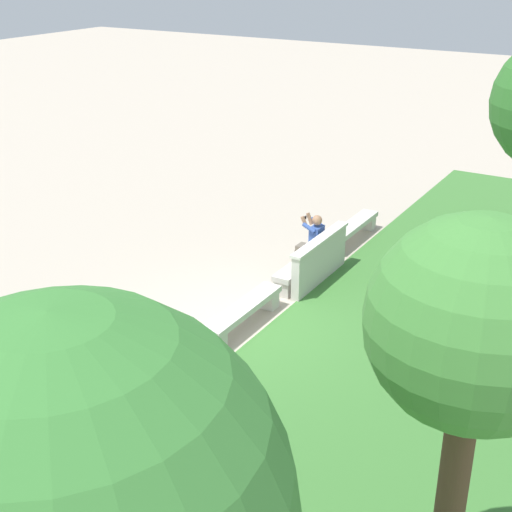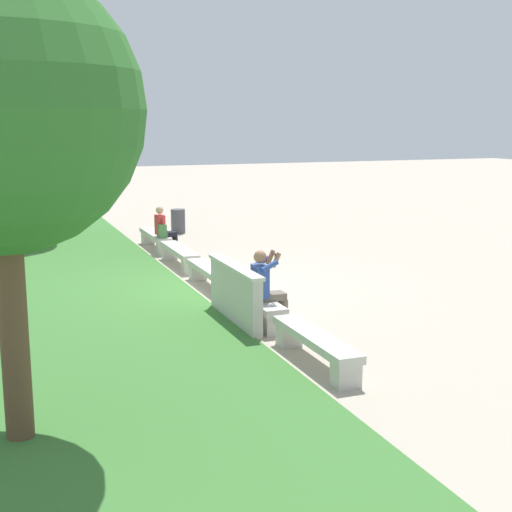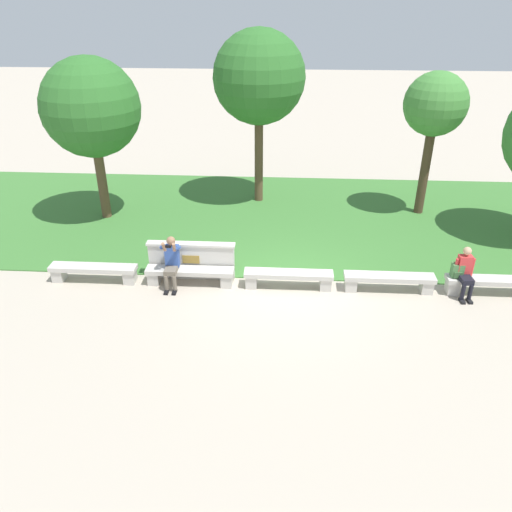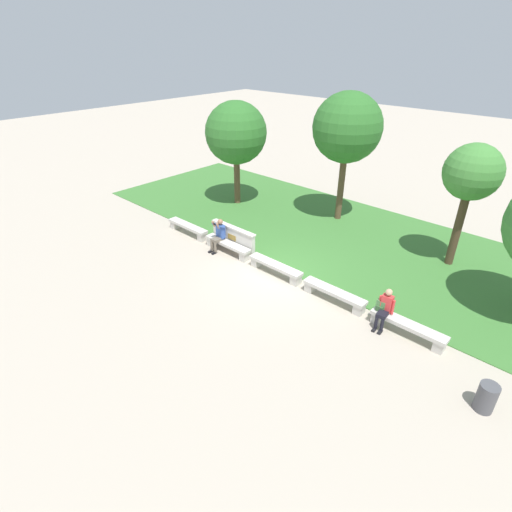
% 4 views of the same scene
% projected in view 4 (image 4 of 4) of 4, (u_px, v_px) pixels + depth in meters
% --- Properties ---
extents(ground_plane, '(80.00, 80.00, 0.00)m').
position_uv_depth(ground_plane, '(275.00, 274.00, 14.64)').
color(ground_plane, '#B2A593').
extents(grass_strip, '(24.25, 8.00, 0.03)m').
position_uv_depth(grass_strip, '(340.00, 235.00, 17.45)').
color(grass_strip, '#3D7533').
rests_on(grass_strip, ground).
extents(bench_main, '(2.23, 0.40, 0.45)m').
position_uv_depth(bench_main, '(188.00, 228.00, 17.45)').
color(bench_main, beige).
rests_on(bench_main, ground).
extents(bench_near, '(2.23, 0.40, 0.45)m').
position_uv_depth(bench_near, '(228.00, 246.00, 15.97)').
color(bench_near, beige).
rests_on(bench_near, ground).
extents(bench_mid, '(2.23, 0.40, 0.45)m').
position_uv_depth(bench_mid, '(275.00, 267.00, 14.49)').
color(bench_mid, beige).
rests_on(bench_mid, ground).
extents(bench_far, '(2.23, 0.40, 0.45)m').
position_uv_depth(bench_far, '(334.00, 294.00, 13.01)').
color(bench_far, beige).
rests_on(bench_far, ground).
extents(bench_end, '(2.23, 0.40, 0.45)m').
position_uv_depth(bench_end, '(408.00, 327.00, 11.53)').
color(bench_end, beige).
rests_on(bench_end, ground).
extents(backrest_wall_with_plaque, '(2.26, 0.24, 1.01)m').
position_uv_depth(backrest_wall_with_plaque, '(234.00, 238.00, 16.09)').
color(backrest_wall_with_plaque, beige).
rests_on(backrest_wall_with_plaque, ground).
extents(person_photographer, '(0.47, 0.72, 1.32)m').
position_uv_depth(person_photographer, '(219.00, 233.00, 15.96)').
color(person_photographer, black).
rests_on(person_photographer, ground).
extents(person_distant, '(0.48, 0.69, 1.26)m').
position_uv_depth(person_distant, '(385.00, 308.00, 11.74)').
color(person_distant, black).
rests_on(person_distant, ground).
extents(backpack, '(0.28, 0.24, 0.43)m').
position_uv_depth(backpack, '(381.00, 305.00, 11.91)').
color(backpack, '#4C7F47').
rests_on(backpack, bench_end).
extents(tree_behind_wall, '(2.98, 2.98, 5.06)m').
position_uv_depth(tree_behind_wall, '(236.00, 133.00, 19.12)').
color(tree_behind_wall, brown).
rests_on(tree_behind_wall, ground).
extents(tree_right_background, '(2.99, 2.99, 5.72)m').
position_uv_depth(tree_right_background, '(347.00, 128.00, 17.03)').
color(tree_right_background, brown).
rests_on(tree_right_background, ground).
extents(tree_far_back, '(1.95, 1.95, 4.58)m').
position_uv_depth(tree_far_back, '(472.00, 174.00, 13.61)').
color(tree_far_back, '#4C3826').
rests_on(tree_far_back, ground).
extents(trash_bin, '(0.44, 0.44, 0.75)m').
position_uv_depth(trash_bin, '(486.00, 397.00, 9.21)').
color(trash_bin, '#4C4C51').
rests_on(trash_bin, ground).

